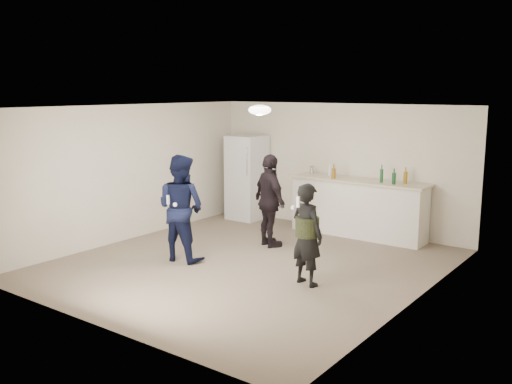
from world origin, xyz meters
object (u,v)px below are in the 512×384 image
Objects in this scene: fridge at (247,177)px; spectator at (270,201)px; counter at (358,209)px; shaker at (312,170)px; woman at (307,234)px; man at (181,208)px.

fridge is 1.09× the size of spectator.
spectator is at bearing -42.41° from fridge.
shaker is (-1.08, 0.08, 0.65)m from counter.
fridge is 1.22× the size of woman.
counter is 1.26m from shaker.
shaker is 3.27m from man.
fridge is 10.59× the size of shaker.
fridge reaches higher than woman.
man is (-1.63, -3.12, 0.35)m from counter.
counter is 1.87m from spectator.
fridge is (-2.60, -0.07, 0.38)m from counter.
fridge is at bearing -178.46° from counter.
counter is at bearing -4.34° from shaker.
shaker reaches higher than counter.
man is 1.18× the size of woman.
woman reaches higher than shaker.
spectator is at bearing -84.97° from shaker.
fridge is at bearing -14.89° from spectator.
fridge is at bearing -78.48° from man.
shaker is at bearing 5.69° from fridge.
spectator is (-0.93, -1.60, 0.30)m from counter.
spectator reaches higher than counter.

